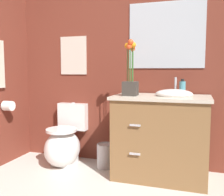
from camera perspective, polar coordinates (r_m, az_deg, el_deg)
wall_back at (r=2.96m, az=10.62°, el=9.25°), size 4.67×0.05×2.50m
toilet at (r=3.11m, az=-10.26°, el=-9.67°), size 0.38×0.59×0.69m
vanity_cabinet at (r=2.70m, az=10.53°, el=-8.04°), size 0.94×0.56×1.01m
flower_vase at (r=2.61m, az=3.99°, el=4.37°), size 0.14×0.14×0.55m
soap_bottle at (r=2.75m, az=14.98°, el=2.13°), size 0.06×0.06×0.16m
trash_bin at (r=2.99m, az=-1.53°, el=-12.31°), size 0.18×0.18×0.27m
wall_poster at (r=3.23m, az=-8.33°, el=9.06°), size 0.33×0.01×0.45m
wall_mirror at (r=2.94m, az=11.63°, el=13.17°), size 0.80×0.01×0.70m
toilet_paper_roll at (r=3.19m, az=-21.51°, el=-1.58°), size 0.11×0.11×0.11m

